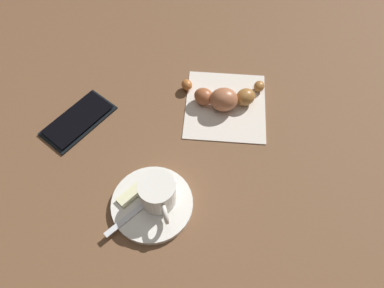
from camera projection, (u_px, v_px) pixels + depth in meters
ground_plane at (186, 160)px, 0.65m from camera, size 1.80×1.80×0.00m
saucer at (152, 204)px, 0.60m from camera, size 0.13×0.13×0.01m
espresso_cup at (158, 193)px, 0.58m from camera, size 0.08×0.06×0.05m
teaspoon at (153, 197)px, 0.60m from camera, size 0.13×0.09×0.01m
sugar_packet at (134, 192)px, 0.60m from camera, size 0.06×0.05×0.01m
napkin at (225, 105)px, 0.71m from camera, size 0.19×0.18×0.00m
croissant at (224, 97)px, 0.70m from camera, size 0.10×0.17×0.04m
cell_phone at (78, 120)px, 0.69m from camera, size 0.15×0.12×0.01m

